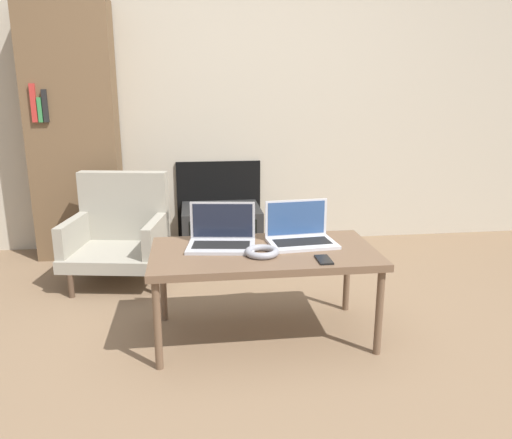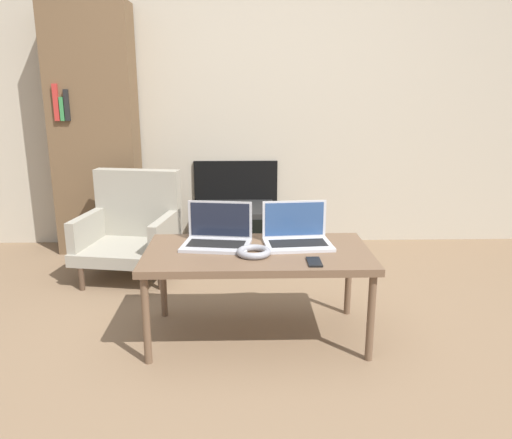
{
  "view_description": "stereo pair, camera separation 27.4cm",
  "coord_description": "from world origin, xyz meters",
  "px_view_note": "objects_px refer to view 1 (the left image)",
  "views": [
    {
      "loc": [
        -0.34,
        -1.93,
        1.25
      ],
      "look_at": [
        0.0,
        0.7,
        0.55
      ],
      "focal_mm": 35.0,
      "sensor_mm": 36.0,
      "label": 1
    },
    {
      "loc": [
        -0.07,
        -1.96,
        1.25
      ],
      "look_at": [
        0.0,
        0.7,
        0.55
      ],
      "focal_mm": 35.0,
      "sensor_mm": 36.0,
      "label": 2
    }
  ],
  "objects_px": {
    "laptop_left": "(222,237)",
    "tv": "(221,230)",
    "armchair": "(120,230)",
    "headphones": "(262,252)",
    "laptop_right": "(300,234)",
    "phone": "(324,260)"
  },
  "relations": [
    {
      "from": "laptop_left",
      "to": "phone",
      "type": "height_order",
      "value": "laptop_left"
    },
    {
      "from": "headphones",
      "to": "phone",
      "type": "height_order",
      "value": "headphones"
    },
    {
      "from": "phone",
      "to": "armchair",
      "type": "xyz_separation_m",
      "value": [
        -1.09,
        1.16,
        -0.15
      ]
    },
    {
      "from": "tv",
      "to": "armchair",
      "type": "relative_size",
      "value": 0.85
    },
    {
      "from": "laptop_left",
      "to": "armchair",
      "type": "height_order",
      "value": "armchair"
    },
    {
      "from": "tv",
      "to": "armchair",
      "type": "distance_m",
      "value": 0.84
    },
    {
      "from": "laptop_right",
      "to": "tv",
      "type": "distance_m",
      "value": 1.37
    },
    {
      "from": "headphones",
      "to": "tv",
      "type": "bearing_deg",
      "value": 94.24
    },
    {
      "from": "laptop_left",
      "to": "laptop_right",
      "type": "relative_size",
      "value": 1.03
    },
    {
      "from": "laptop_left",
      "to": "tv",
      "type": "relative_size",
      "value": 0.62
    },
    {
      "from": "laptop_right",
      "to": "armchair",
      "type": "bearing_deg",
      "value": 135.46
    },
    {
      "from": "laptop_left",
      "to": "tv",
      "type": "distance_m",
      "value": 1.34
    },
    {
      "from": "phone",
      "to": "armchair",
      "type": "bearing_deg",
      "value": 133.32
    },
    {
      "from": "laptop_right",
      "to": "headphones",
      "type": "height_order",
      "value": "laptop_right"
    },
    {
      "from": "armchair",
      "to": "headphones",
      "type": "bearing_deg",
      "value": -42.11
    },
    {
      "from": "armchair",
      "to": "tv",
      "type": "bearing_deg",
      "value": 41.02
    },
    {
      "from": "laptop_right",
      "to": "phone",
      "type": "bearing_deg",
      "value": -84.77
    },
    {
      "from": "headphones",
      "to": "tv",
      "type": "height_order",
      "value": "headphones"
    },
    {
      "from": "laptop_right",
      "to": "tv",
      "type": "xyz_separation_m",
      "value": [
        -0.33,
        1.29,
        -0.33
      ]
    },
    {
      "from": "headphones",
      "to": "laptop_right",
      "type": "bearing_deg",
      "value": 37.8
    },
    {
      "from": "laptop_right",
      "to": "headphones",
      "type": "relative_size",
      "value": 2.14
    },
    {
      "from": "headphones",
      "to": "tv",
      "type": "relative_size",
      "value": 0.28
    }
  ]
}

